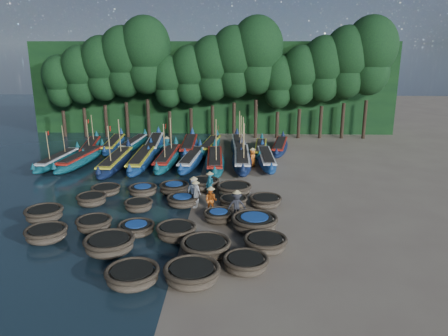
{
  "coord_description": "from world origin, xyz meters",
  "views": [
    {
      "loc": [
        2.85,
        -26.14,
        9.76
      ],
      "look_at": [
        1.87,
        3.44,
        1.3
      ],
      "focal_mm": 35.0,
      "sensor_mm": 36.0,
      "label": 1
    }
  ],
  "objects_px": {
    "coracle_15": "(92,200)",
    "long_boat_0": "(58,160)",
    "fisherman_5": "(167,147)",
    "fisherman_1": "(210,184)",
    "fisherman_2": "(211,200)",
    "fisherman_6": "(252,157)",
    "coracle_2": "(132,276)",
    "long_boat_9": "(91,147)",
    "long_boat_1": "(81,159)",
    "long_boat_5": "(192,160)",
    "long_boat_16": "(261,149)",
    "coracle_5": "(46,234)",
    "long_boat_8": "(266,159)",
    "fisherman_4": "(196,194)",
    "coracle_22": "(174,188)",
    "long_boat_4": "(167,158)",
    "long_boat_7": "(242,159)",
    "long_boat_15": "(239,145)",
    "coracle_6": "(109,245)",
    "fisherman_0": "(194,190)",
    "long_boat_14": "(210,146)",
    "coracle_3": "(192,274)",
    "long_boat_13": "(189,146)",
    "coracle_19": "(265,201)",
    "coracle_9": "(265,243)",
    "long_boat_2": "(115,162)",
    "long_boat_17": "(280,147)",
    "coracle_23": "(204,184)",
    "coracle_8": "(206,247)",
    "coracle_10": "(44,214)",
    "coracle_17": "(183,201)",
    "coracle_14": "(254,223)",
    "coracle_24": "(234,189)",
    "long_boat_11": "(134,144)",
    "coracle_18": "(233,201)",
    "coracle_7": "(176,232)",
    "coracle_4": "(246,263)",
    "coracle_13": "(219,216)",
    "long_boat_10": "(114,145)",
    "coracle_21": "(143,190)",
    "coracle_11": "(94,224)",
    "coracle_20": "(106,190)"
  },
  "relations": [
    {
      "from": "coracle_4",
      "to": "coracle_13",
      "type": "xyz_separation_m",
      "value": [
        -1.45,
        5.5,
        -0.01
      ]
    },
    {
      "from": "coracle_14",
      "to": "fisherman_5",
      "type": "height_order",
      "value": "fisherman_5"
    },
    {
      "from": "coracle_24",
      "to": "long_boat_8",
      "type": "distance_m",
      "value": 7.94
    },
    {
      "from": "coracle_22",
      "to": "coracle_23",
      "type": "distance_m",
      "value": 2.14
    },
    {
      "from": "coracle_5",
      "to": "long_boat_8",
      "type": "bearing_deg",
      "value": 50.84
    },
    {
      "from": "coracle_5",
      "to": "coracle_7",
      "type": "xyz_separation_m",
      "value": [
        6.6,
        0.41,
        0.04
      ]
    },
    {
      "from": "fisherman_5",
      "to": "fisherman_1",
      "type": "bearing_deg",
      "value": -74.87
    },
    {
      "from": "coracle_5",
      "to": "long_boat_4",
      "type": "height_order",
      "value": "long_boat_4"
    },
    {
      "from": "coracle_22",
      "to": "long_boat_15",
      "type": "relative_size",
      "value": 0.24
    },
    {
      "from": "coracle_14",
      "to": "long_boat_1",
      "type": "xyz_separation_m",
      "value": [
        -13.88,
        12.59,
        0.08
      ]
    },
    {
      "from": "fisherman_2",
      "to": "fisherman_5",
      "type": "xyz_separation_m",
      "value": [
        -4.7,
        13.05,
        0.09
      ]
    },
    {
      "from": "long_boat_2",
      "to": "long_boat_17",
      "type": "relative_size",
      "value": 1.19
    },
    {
      "from": "long_boat_14",
      "to": "fisherman_4",
      "type": "xyz_separation_m",
      "value": [
        0.05,
        -14.62,
        0.36
      ]
    },
    {
      "from": "coracle_19",
      "to": "long_boat_8",
      "type": "height_order",
      "value": "long_boat_8"
    },
    {
      "from": "coracle_15",
      "to": "long_boat_0",
      "type": "height_order",
      "value": "long_boat_0"
    },
    {
      "from": "coracle_7",
      "to": "long_boat_5",
      "type": "xyz_separation_m",
      "value": [
        -0.68,
        14.01,
        0.1
      ]
    },
    {
      "from": "coracle_9",
      "to": "long_boat_16",
      "type": "bearing_deg",
      "value": 87.92
    },
    {
      "from": "coracle_5",
      "to": "long_boat_15",
      "type": "bearing_deg",
      "value": 63.53
    },
    {
      "from": "coracle_8",
      "to": "coracle_10",
      "type": "distance_m",
      "value": 10.19
    },
    {
      "from": "coracle_21",
      "to": "long_boat_13",
      "type": "xyz_separation_m",
      "value": [
        1.75,
        12.06,
        0.2
      ]
    },
    {
      "from": "long_boat_1",
      "to": "long_boat_5",
      "type": "xyz_separation_m",
      "value": [
        9.14,
        0.14,
        -0.0
      ]
    },
    {
      "from": "coracle_19",
      "to": "long_boat_13",
      "type": "relative_size",
      "value": 0.27
    },
    {
      "from": "coracle_3",
      "to": "long_boat_13",
      "type": "height_order",
      "value": "long_boat_13"
    },
    {
      "from": "coracle_5",
      "to": "fisherman_2",
      "type": "bearing_deg",
      "value": 27.36
    },
    {
      "from": "long_boat_7",
      "to": "long_boat_15",
      "type": "bearing_deg",
      "value": 92.06
    },
    {
      "from": "coracle_6",
      "to": "fisherman_0",
      "type": "height_order",
      "value": "fisherman_0"
    },
    {
      "from": "coracle_15",
      "to": "coracle_8",
      "type": "bearing_deg",
      "value": -40.33
    },
    {
      "from": "coracle_9",
      "to": "long_boat_7",
      "type": "xyz_separation_m",
      "value": [
        -1.04,
        15.19,
        0.19
      ]
    },
    {
      "from": "coracle_17",
      "to": "long_boat_7",
      "type": "xyz_separation_m",
      "value": [
        3.73,
        9.27,
        0.22
      ]
    },
    {
      "from": "coracle_11",
      "to": "coracle_20",
      "type": "relative_size",
      "value": 1.19
    },
    {
      "from": "coracle_5",
      "to": "coracle_8",
      "type": "height_order",
      "value": "coracle_8"
    },
    {
      "from": "long_boat_13",
      "to": "fisherman_4",
      "type": "height_order",
      "value": "fisherman_4"
    },
    {
      "from": "long_boat_17",
      "to": "coracle_24",
      "type": "bearing_deg",
      "value": -98.74
    },
    {
      "from": "long_boat_5",
      "to": "long_boat_16",
      "type": "distance_m",
      "value": 7.23
    },
    {
      "from": "long_boat_13",
      "to": "long_boat_16",
      "type": "xyz_separation_m",
      "value": [
        6.6,
        -0.48,
        -0.1
      ]
    },
    {
      "from": "coracle_4",
      "to": "long_boat_1",
      "type": "height_order",
      "value": "long_boat_1"
    },
    {
      "from": "coracle_2",
      "to": "long_boat_9",
      "type": "xyz_separation_m",
      "value": [
        -9.29,
        22.83,
        0.09
      ]
    },
    {
      "from": "coracle_8",
      "to": "fisherman_0",
      "type": "height_order",
      "value": "fisherman_0"
    },
    {
      "from": "fisherman_4",
      "to": "coracle_22",
      "type": "bearing_deg",
      "value": -140.62
    },
    {
      "from": "coracle_23",
      "to": "long_boat_11",
      "type": "distance_m",
      "value": 14.29
    },
    {
      "from": "coracle_23",
      "to": "long_boat_13",
      "type": "bearing_deg",
      "value": 101.76
    },
    {
      "from": "long_boat_9",
      "to": "coracle_23",
      "type": "bearing_deg",
      "value": -51.92
    },
    {
      "from": "coracle_8",
      "to": "coracle_24",
      "type": "relative_size",
      "value": 0.86
    },
    {
      "from": "coracle_2",
      "to": "coracle_18",
      "type": "bearing_deg",
      "value": 65.98
    },
    {
      "from": "coracle_18",
      "to": "coracle_23",
      "type": "bearing_deg",
      "value": 122.28
    },
    {
      "from": "long_boat_9",
      "to": "long_boat_10",
      "type": "bearing_deg",
      "value": 18.27
    },
    {
      "from": "coracle_14",
      "to": "fisherman_6",
      "type": "xyz_separation_m",
      "value": [
        0.26,
        12.79,
        0.35
      ]
    },
    {
      "from": "fisherman_2",
      "to": "fisherman_6",
      "type": "bearing_deg",
      "value": 91.77
    },
    {
      "from": "coracle_2",
      "to": "long_boat_1",
      "type": "relative_size",
      "value": 0.33
    },
    {
      "from": "coracle_2",
      "to": "long_boat_4",
      "type": "bearing_deg",
      "value": 94.52
    }
  ]
}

